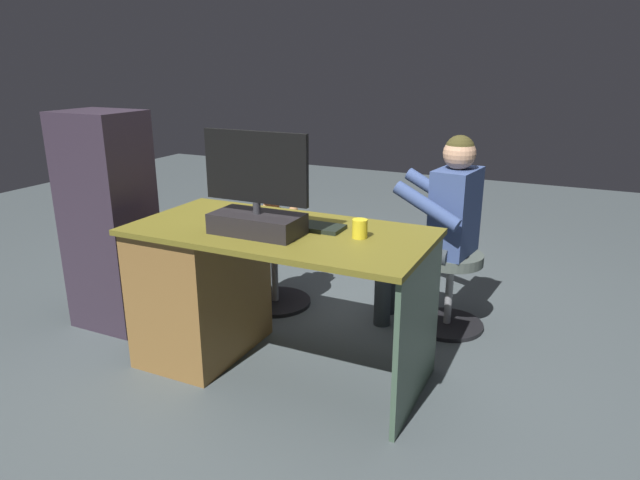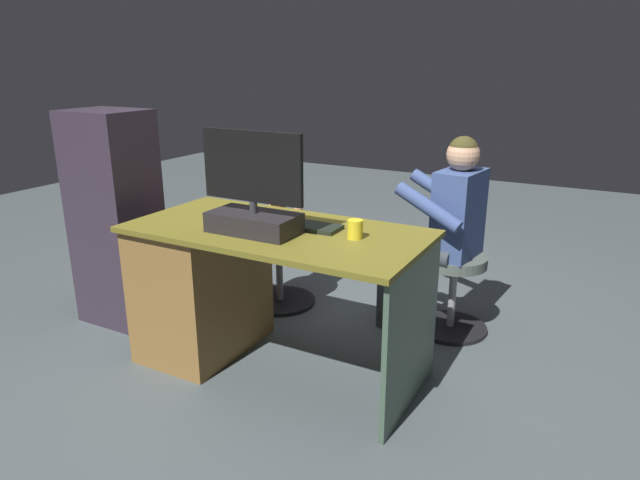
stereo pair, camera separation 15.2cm
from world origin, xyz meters
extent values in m
plane|color=#454E51|center=(0.00, 0.00, 0.00)|extent=(10.00, 10.00, 0.00)
cube|color=brown|center=(0.00, 0.36, 0.74)|extent=(1.45, 0.72, 0.03)
cube|color=olive|center=(0.48, 0.36, 0.36)|extent=(0.46, 0.66, 0.72)
cube|color=#405744|center=(-0.70, 0.36, 0.36)|extent=(0.02, 0.65, 0.72)
cube|color=black|center=(0.06, 0.47, 0.80)|extent=(0.42, 0.22, 0.09)
cylinder|color=#333338|center=(0.06, 0.47, 0.87)|extent=(0.04, 0.04, 0.05)
cube|color=black|center=(0.06, 0.47, 1.06)|extent=(0.52, 0.02, 0.32)
cube|color=black|center=(0.06, 0.45, 1.06)|extent=(0.48, 0.00, 0.29)
cube|color=black|center=(-0.08, 0.28, 0.76)|extent=(0.42, 0.14, 0.02)
ellipsoid|color=#232D2C|center=(0.21, 0.30, 0.77)|extent=(0.06, 0.10, 0.04)
cylinder|color=yellow|center=(-0.40, 0.33, 0.79)|extent=(0.07, 0.07, 0.09)
cube|color=black|center=(0.27, 0.41, 0.76)|extent=(0.09, 0.16, 0.02)
cylinder|color=black|center=(0.44, -0.33, 0.01)|extent=(0.46, 0.46, 0.03)
cylinder|color=gray|center=(0.44, -0.33, 0.21)|extent=(0.04, 0.04, 0.38)
cylinder|color=brown|center=(0.44, -0.33, 0.43)|extent=(0.37, 0.37, 0.06)
ellipsoid|color=#A06B44|center=(0.44, -0.33, 0.56)|extent=(0.19, 0.16, 0.20)
sphere|color=#A06B44|center=(0.44, -0.33, 0.72)|extent=(0.15, 0.15, 0.15)
sphere|color=beige|center=(0.44, -0.39, 0.71)|extent=(0.06, 0.06, 0.06)
sphere|color=#A06B44|center=(0.39, -0.33, 0.78)|extent=(0.06, 0.06, 0.06)
sphere|color=#A06B44|center=(0.49, -0.33, 0.78)|extent=(0.06, 0.06, 0.06)
cylinder|color=#A06B44|center=(0.34, -0.36, 0.60)|extent=(0.06, 0.15, 0.10)
cylinder|color=#A06B44|center=(0.53, -0.36, 0.60)|extent=(0.06, 0.15, 0.10)
cylinder|color=#A06B44|center=(0.39, -0.44, 0.49)|extent=(0.06, 0.12, 0.06)
cylinder|color=#A06B44|center=(0.49, -0.44, 0.49)|extent=(0.06, 0.12, 0.06)
cylinder|color=black|center=(-0.65, -0.48, 0.01)|extent=(0.43, 0.43, 0.03)
cylinder|color=gray|center=(-0.65, -0.48, 0.21)|extent=(0.04, 0.04, 0.38)
cylinder|color=#4A534D|center=(-0.65, -0.48, 0.43)|extent=(0.36, 0.36, 0.06)
cube|color=#384B7E|center=(-0.65, -0.48, 0.71)|extent=(0.24, 0.34, 0.49)
sphere|color=tan|center=(-0.65, -0.48, 1.04)|extent=(0.18, 0.18, 0.18)
sphere|color=#3D381A|center=(-0.65, -0.48, 1.05)|extent=(0.16, 0.16, 0.16)
cylinder|color=#384B7E|center=(-0.55, -0.27, 0.78)|extent=(0.39, 0.13, 0.23)
cylinder|color=#384B7E|center=(-0.49, -0.66, 0.78)|extent=(0.39, 0.13, 0.23)
cylinder|color=#30373D|center=(-0.48, -0.37, 0.48)|extent=(0.39, 0.16, 0.11)
cylinder|color=#30373D|center=(-0.29, -0.34, 0.23)|extent=(0.10, 0.10, 0.46)
cylinder|color=#30373D|center=(-0.45, -0.54, 0.48)|extent=(0.39, 0.16, 0.11)
cylinder|color=#30373D|center=(-0.27, -0.52, 0.23)|extent=(0.10, 0.10, 0.46)
cube|color=#312735|center=(1.16, 0.30, 0.63)|extent=(0.44, 0.36, 1.26)
camera|label=1|loc=(-1.28, 2.61, 1.52)|focal=31.68mm
camera|label=2|loc=(-1.42, 2.54, 1.52)|focal=31.68mm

